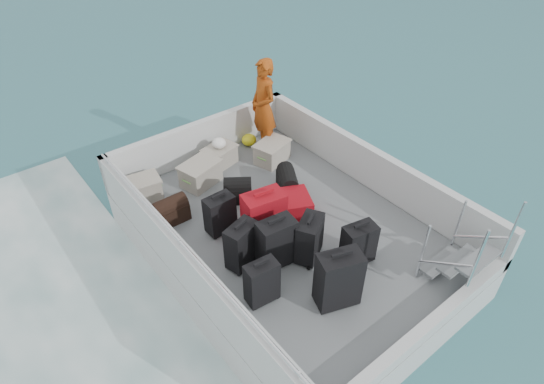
{
  "coord_description": "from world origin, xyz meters",
  "views": [
    {
      "loc": [
        -3.3,
        -3.79,
        5.24
      ],
      "look_at": [
        0.03,
        0.42,
        1.0
      ],
      "focal_mm": 30.0,
      "sensor_mm": 36.0,
      "label": 1
    }
  ],
  "objects_px": {
    "suitcase_0": "(262,283)",
    "suitcase_8": "(283,206)",
    "suitcase_3": "(338,280)",
    "suitcase_4": "(276,243)",
    "suitcase_6": "(359,244)",
    "crate_3": "(272,153)",
    "suitcase_7": "(309,239)",
    "crate_1": "(201,174)",
    "crate_2": "(220,157)",
    "suitcase_5": "(264,217)",
    "passenger": "(264,107)",
    "suitcase_2": "(220,215)",
    "crate_0": "(142,190)",
    "suitcase_1": "(242,246)"
  },
  "relations": [
    {
      "from": "suitcase_0",
      "to": "suitcase_1",
      "type": "xyz_separation_m",
      "value": [
        0.17,
        0.66,
        0.02
      ]
    },
    {
      "from": "suitcase_5",
      "to": "suitcase_3",
      "type": "bearing_deg",
      "value": -79.45
    },
    {
      "from": "suitcase_6",
      "to": "crate_0",
      "type": "bearing_deg",
      "value": 130.71
    },
    {
      "from": "crate_0",
      "to": "suitcase_7",
      "type": "bearing_deg",
      "value": -64.92
    },
    {
      "from": "suitcase_5",
      "to": "crate_1",
      "type": "xyz_separation_m",
      "value": [
        -0.03,
        1.7,
        -0.21
      ]
    },
    {
      "from": "suitcase_8",
      "to": "crate_3",
      "type": "distance_m",
      "value": 1.48
    },
    {
      "from": "suitcase_1",
      "to": "crate_0",
      "type": "distance_m",
      "value": 2.2
    },
    {
      "from": "passenger",
      "to": "suitcase_7",
      "type": "bearing_deg",
      "value": -15.82
    },
    {
      "from": "suitcase_5",
      "to": "crate_1",
      "type": "height_order",
      "value": "suitcase_5"
    },
    {
      "from": "suitcase_0",
      "to": "passenger",
      "type": "distance_m",
      "value": 3.54
    },
    {
      "from": "crate_1",
      "to": "crate_2",
      "type": "relative_size",
      "value": 1.15
    },
    {
      "from": "suitcase_2",
      "to": "suitcase_6",
      "type": "bearing_deg",
      "value": -56.52
    },
    {
      "from": "suitcase_3",
      "to": "suitcase_4",
      "type": "bearing_deg",
      "value": 119.42
    },
    {
      "from": "suitcase_1",
      "to": "crate_2",
      "type": "distance_m",
      "value": 2.44
    },
    {
      "from": "suitcase_1",
      "to": "crate_1",
      "type": "bearing_deg",
      "value": 59.49
    },
    {
      "from": "suitcase_7",
      "to": "suitcase_8",
      "type": "relative_size",
      "value": 0.79
    },
    {
      "from": "suitcase_2",
      "to": "suitcase_7",
      "type": "distance_m",
      "value": 1.36
    },
    {
      "from": "suitcase_3",
      "to": "suitcase_7",
      "type": "height_order",
      "value": "suitcase_3"
    },
    {
      "from": "suitcase_7",
      "to": "suitcase_8",
      "type": "distance_m",
      "value": 0.96
    },
    {
      "from": "crate_2",
      "to": "passenger",
      "type": "distance_m",
      "value": 1.16
    },
    {
      "from": "suitcase_3",
      "to": "suitcase_6",
      "type": "xyz_separation_m",
      "value": [
        0.72,
        0.33,
        -0.09
      ]
    },
    {
      "from": "suitcase_1",
      "to": "suitcase_6",
      "type": "height_order",
      "value": "suitcase_1"
    },
    {
      "from": "crate_0",
      "to": "suitcase_0",
      "type": "bearing_deg",
      "value": -84.7
    },
    {
      "from": "suitcase_6",
      "to": "suitcase_7",
      "type": "distance_m",
      "value": 0.66
    },
    {
      "from": "suitcase_3",
      "to": "suitcase_6",
      "type": "relative_size",
      "value": 1.31
    },
    {
      "from": "suitcase_8",
      "to": "crate_2",
      "type": "xyz_separation_m",
      "value": [
        -0.0,
        1.74,
        -0.0
      ]
    },
    {
      "from": "crate_1",
      "to": "crate_2",
      "type": "xyz_separation_m",
      "value": [
        0.56,
        0.27,
        -0.02
      ]
    },
    {
      "from": "suitcase_0",
      "to": "suitcase_1",
      "type": "relative_size",
      "value": 0.93
    },
    {
      "from": "suitcase_6",
      "to": "crate_3",
      "type": "xyz_separation_m",
      "value": [
        0.6,
        2.62,
        -0.13
      ]
    },
    {
      "from": "suitcase_0",
      "to": "suitcase_3",
      "type": "relative_size",
      "value": 0.78
    },
    {
      "from": "suitcase_4",
      "to": "suitcase_6",
      "type": "relative_size",
      "value": 1.2
    },
    {
      "from": "suitcase_8",
      "to": "crate_2",
      "type": "height_order",
      "value": "suitcase_8"
    },
    {
      "from": "suitcase_0",
      "to": "suitcase_7",
      "type": "xyz_separation_m",
      "value": [
        0.96,
        0.2,
        0.01
      ]
    },
    {
      "from": "suitcase_4",
      "to": "crate_1",
      "type": "xyz_separation_m",
      "value": [
        0.14,
        2.19,
        -0.18
      ]
    },
    {
      "from": "crate_1",
      "to": "crate_3",
      "type": "bearing_deg",
      "value": -9.12
    },
    {
      "from": "suitcase_6",
      "to": "suitcase_0",
      "type": "bearing_deg",
      "value": -178.73
    },
    {
      "from": "suitcase_0",
      "to": "suitcase_8",
      "type": "bearing_deg",
      "value": 47.97
    },
    {
      "from": "suitcase_1",
      "to": "passenger",
      "type": "height_order",
      "value": "passenger"
    },
    {
      "from": "suitcase_3",
      "to": "crate_0",
      "type": "height_order",
      "value": "suitcase_3"
    },
    {
      "from": "crate_3",
      "to": "suitcase_6",
      "type": "bearing_deg",
      "value": -102.85
    },
    {
      "from": "suitcase_0",
      "to": "crate_0",
      "type": "bearing_deg",
      "value": 101.77
    },
    {
      "from": "suitcase_4",
      "to": "suitcase_5",
      "type": "bearing_deg",
      "value": 78.0
    },
    {
      "from": "suitcase_4",
      "to": "suitcase_5",
      "type": "relative_size",
      "value": 0.93
    },
    {
      "from": "suitcase_1",
      "to": "suitcase_3",
      "type": "xyz_separation_m",
      "value": [
        0.54,
        -1.25,
        0.06
      ]
    },
    {
      "from": "suitcase_2",
      "to": "suitcase_3",
      "type": "distance_m",
      "value": 2.03
    },
    {
      "from": "suitcase_6",
      "to": "crate_3",
      "type": "height_order",
      "value": "suitcase_6"
    },
    {
      "from": "suitcase_7",
      "to": "crate_3",
      "type": "relative_size",
      "value": 1.12
    },
    {
      "from": "suitcase_0",
      "to": "passenger",
      "type": "relative_size",
      "value": 0.36
    },
    {
      "from": "suitcase_6",
      "to": "crate_1",
      "type": "xyz_separation_m",
      "value": [
        -0.74,
        2.84,
        -0.12
      ]
    },
    {
      "from": "crate_0",
      "to": "passenger",
      "type": "xyz_separation_m",
      "value": [
        2.42,
        -0.05,
        0.7
      ]
    }
  ]
}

